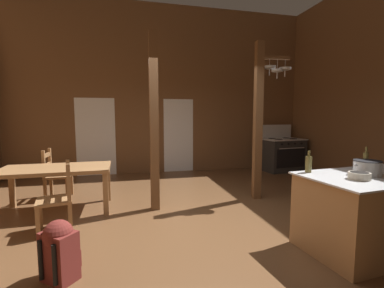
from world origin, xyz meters
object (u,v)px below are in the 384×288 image
at_px(stove_range, 282,154).
at_px(ladderback_chair_by_post, 55,175).
at_px(backpack, 59,249).
at_px(bottle_tall_on_counter, 366,160).
at_px(stockpot_on_counter, 367,168).
at_px(mixing_bowl_on_counter, 359,176).
at_px(dining_table, 56,173).
at_px(bottle_short_on_counter, 309,164).
at_px(ladderback_chair_near_window, 58,198).

relative_size(stove_range, ladderback_chair_by_post, 1.39).
xyz_separation_m(backpack, bottle_tall_on_counter, (3.62, 0.10, 0.70)).
distance_m(stockpot_on_counter, mixing_bowl_on_counter, 0.30).
bearing_deg(stove_range, stockpot_on_counter, -110.42).
bearing_deg(dining_table, bottle_short_on_counter, -30.20).
xyz_separation_m(ladderback_chair_near_window, ladderback_chair_by_post, (-0.43, 1.60, 0.00)).
xyz_separation_m(ladderback_chair_by_post, bottle_tall_on_counter, (4.33, -2.73, 0.56)).
bearing_deg(backpack, bottle_tall_on_counter, 1.64).
distance_m(ladderback_chair_by_post, backpack, 2.93).
distance_m(stove_range, stockpot_on_counter, 4.65).
bearing_deg(dining_table, bottle_tall_on_counter, -25.25).
distance_m(dining_table, backpack, 2.14).
bearing_deg(ladderback_chair_near_window, dining_table, 104.84).
height_order(backpack, stockpot_on_counter, stockpot_on_counter).
xyz_separation_m(dining_table, bottle_tall_on_counter, (4.12, -1.94, 0.36)).
bearing_deg(bottle_short_on_counter, stove_range, 61.71).
distance_m(mixing_bowl_on_counter, bottle_short_on_counter, 0.54).
relative_size(stove_range, bottle_short_on_counter, 4.98).
bearing_deg(dining_table, stockpot_on_counter, -29.84).
bearing_deg(mixing_bowl_on_counter, backpack, 174.13).
bearing_deg(bottle_tall_on_counter, bottle_short_on_counter, 178.42).
xyz_separation_m(ladderback_chair_near_window, backpack, (0.29, -1.23, -0.14)).
height_order(ladderback_chair_near_window, stockpot_on_counter, stockpot_on_counter).
height_order(stove_range, ladderback_chair_near_window, stove_range).
height_order(stove_range, dining_table, stove_range).
xyz_separation_m(bottle_tall_on_counter, bottle_short_on_counter, (-0.82, 0.02, -0.01)).
bearing_deg(stockpot_on_counter, mixing_bowl_on_counter, -149.85).
bearing_deg(ladderback_chair_by_post, bottle_short_on_counter, -37.65).
height_order(ladderback_chair_near_window, backpack, ladderback_chair_near_window).
bearing_deg(stove_range, bottle_tall_on_counter, -108.43).
xyz_separation_m(ladderback_chair_by_post, backpack, (0.71, -2.84, -0.14)).
height_order(stove_range, backpack, stove_range).
height_order(dining_table, backpack, dining_table).
bearing_deg(ladderback_chair_near_window, bottle_tall_on_counter, -16.13).
bearing_deg(bottle_tall_on_counter, backpack, -178.36).
height_order(ladderback_chair_near_window, ladderback_chair_by_post, same).
distance_m(backpack, bottle_tall_on_counter, 3.69).
height_order(dining_table, ladderback_chair_near_window, ladderback_chair_near_window).
bearing_deg(stockpot_on_counter, bottle_short_on_counter, 152.36).
bearing_deg(dining_table, backpack, -76.17).
bearing_deg(bottle_short_on_counter, ladderback_chair_near_window, 160.27).
relative_size(backpack, stockpot_on_counter, 1.63).
height_order(ladderback_chair_near_window, bottle_tall_on_counter, bottle_tall_on_counter).
bearing_deg(ladderback_chair_by_post, dining_table, -75.01).
distance_m(dining_table, bottle_tall_on_counter, 4.57).
relative_size(stove_range, dining_table, 0.77).
relative_size(ladderback_chair_near_window, stockpot_on_counter, 2.60).
bearing_deg(dining_table, ladderback_chair_by_post, 104.99).
xyz_separation_m(stove_range, mixing_bowl_on_counter, (-1.87, -4.48, 0.45)).
bearing_deg(bottle_short_on_counter, mixing_bowl_on_counter, -55.82).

